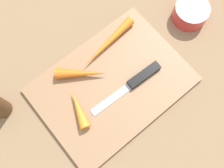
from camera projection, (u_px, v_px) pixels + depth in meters
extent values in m
plane|color=#8C6D4C|center=(112.00, 85.00, 0.64)|extent=(1.40, 1.40, 0.00)
cube|color=#99704C|center=(112.00, 85.00, 0.64)|extent=(0.36, 0.26, 0.01)
cube|color=#B7B7BC|center=(111.00, 100.00, 0.62)|extent=(0.11, 0.02, 0.00)
cube|color=black|center=(144.00, 75.00, 0.63)|extent=(0.09, 0.03, 0.01)
cone|color=orange|center=(107.00, 43.00, 0.65)|extent=(0.18, 0.05, 0.02)
cone|color=orange|center=(81.00, 73.00, 0.63)|extent=(0.11, 0.10, 0.03)
cone|color=orange|center=(79.00, 109.00, 0.60)|extent=(0.05, 0.10, 0.03)
cylinder|color=red|center=(191.00, 13.00, 0.68)|extent=(0.09, 0.09, 0.04)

